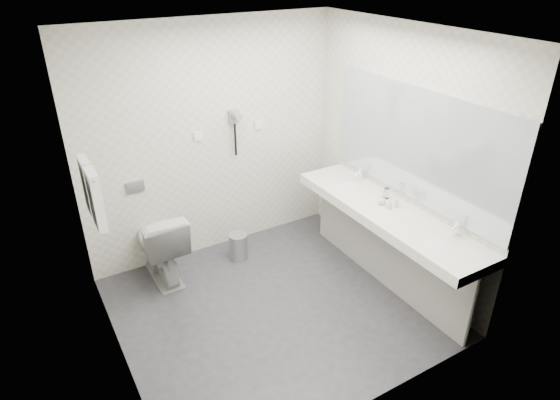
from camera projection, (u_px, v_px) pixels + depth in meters
floor at (274, 307)px, 4.58m from camera, size 2.80×2.80×0.00m
ceiling at (273, 34)px, 3.42m from camera, size 2.80×2.80×0.00m
wall_back at (212, 142)px, 4.99m from camera, size 2.80×0.00×2.80m
wall_front at (376, 269)px, 3.00m from camera, size 2.80×0.00×2.80m
wall_left at (101, 235)px, 3.37m from camera, size 0.00×2.60×2.60m
wall_right at (399, 158)px, 4.63m from camera, size 0.00×2.60×2.60m
vanity_counter at (387, 214)px, 4.56m from camera, size 0.55×2.20×0.10m
vanity_panel at (384, 250)px, 4.77m from camera, size 0.03×2.15×0.75m
vanity_post_near at (471, 309)px, 3.99m from camera, size 0.06×0.06×0.75m
vanity_post_far at (326, 207)px, 5.57m from camera, size 0.06×0.06×0.75m
mirror at (416, 145)px, 4.37m from camera, size 0.02×2.20×1.05m
basin_near at (439, 243)px, 4.05m from camera, size 0.40×0.31×0.05m
basin_far at (345, 185)px, 5.04m from camera, size 0.40×0.31×0.05m
faucet_near at (457, 227)px, 4.09m from camera, size 0.04×0.04×0.15m
faucet_far at (360, 173)px, 5.08m from camera, size 0.04×0.04×0.15m
soap_bottle_a at (389, 204)px, 4.53m from camera, size 0.06×0.06×0.10m
soap_bottle_b at (382, 199)px, 4.60m from camera, size 0.11×0.11×0.10m
soap_bottle_c at (397, 202)px, 4.55m from camera, size 0.05×0.05×0.11m
glass_left at (386, 193)px, 4.72m from camera, size 0.07×0.07×0.11m
toilet at (160, 244)px, 4.83m from camera, size 0.44×0.78×0.79m
flush_plate at (135, 187)px, 4.74m from camera, size 0.18×0.02×0.12m
pedal_bin at (238, 247)px, 5.24m from camera, size 0.23×0.23×0.29m
bin_lid at (238, 235)px, 5.17m from camera, size 0.20×0.20×0.02m
towel_rail at (86, 167)px, 3.67m from camera, size 0.02×0.62×0.02m
towel_near at (96, 200)px, 3.67m from camera, size 0.07×0.24×0.48m
towel_far at (89, 186)px, 3.89m from camera, size 0.07×0.24×0.48m
dryer_cradle at (234, 116)px, 4.96m from camera, size 0.10×0.04×0.14m
dryer_barrel at (237, 115)px, 4.90m from camera, size 0.08×0.14×0.08m
dryer_cord at (235, 140)px, 5.07m from camera, size 0.02×0.02×0.35m
switch_plate_a at (198, 136)px, 4.87m from camera, size 0.09×0.02×0.09m
switch_plate_b at (259, 125)px, 5.18m from camera, size 0.09×0.02×0.09m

